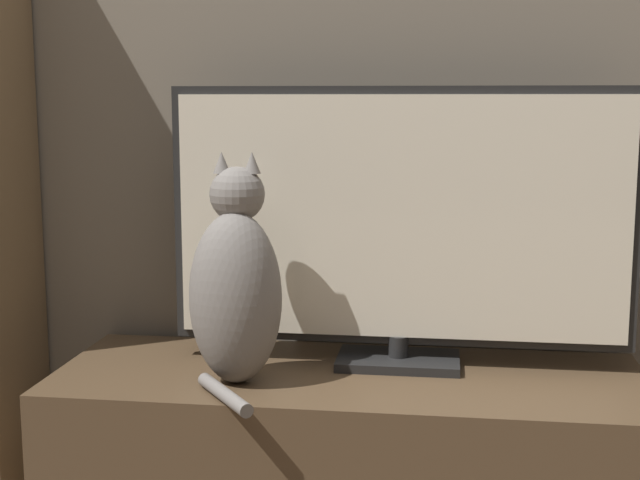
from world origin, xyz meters
name	(u,v)px	position (x,y,z in m)	size (l,w,h in m)	color
wall_back	(363,24)	(0.00, 1.22, 1.30)	(4.80, 0.05, 2.60)	#756B5B
tv	(400,224)	(0.10, 1.02, 0.85)	(1.02, 0.16, 0.62)	black
cat	(236,288)	(-0.23, 0.86, 0.74)	(0.20, 0.32, 0.48)	gray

